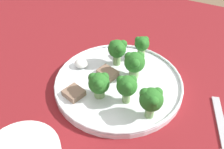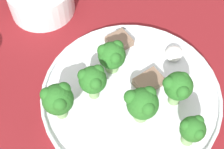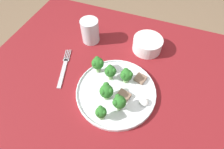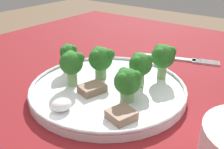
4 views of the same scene
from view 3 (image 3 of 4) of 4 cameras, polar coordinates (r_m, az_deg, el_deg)
ground_plane at (r=1.29m, az=1.81°, el=-23.05°), size 8.00×8.00×0.00m
table at (r=0.70m, az=3.13°, el=-11.89°), size 1.16×0.96×0.71m
dinner_plate at (r=0.62m, az=1.32°, el=-5.54°), size 0.28×0.28×0.02m
fork at (r=0.71m, az=-15.40°, el=2.08°), size 0.08×0.19×0.00m
cream_bowl at (r=0.75m, az=11.45°, el=9.58°), size 0.12×0.12×0.06m
drinking_glass at (r=0.77m, az=-7.11°, el=13.61°), size 0.08×0.08×0.10m
broccoli_floret_near_rim_left at (r=0.63m, az=-4.70°, el=3.61°), size 0.05×0.04×0.07m
broccoli_floret_center_left at (r=0.61m, az=4.74°, el=-0.20°), size 0.04×0.04×0.06m
broccoli_floret_back_left at (r=0.57m, az=-1.83°, el=-5.49°), size 0.05×0.05×0.06m
broccoli_floret_front_left at (r=0.55m, az=2.12°, el=-8.91°), size 0.04×0.04×0.06m
broccoli_floret_center_back at (r=0.54m, az=-3.61°, el=-12.31°), size 0.04×0.04×0.06m
broccoli_floret_mid_cluster at (r=0.61m, az=-0.51°, el=1.02°), size 0.04×0.04×0.06m
meat_slice_front_slice at (r=0.60m, az=3.88°, el=-6.77°), size 0.05×0.04×0.01m
meat_slice_middle_slice at (r=0.64m, az=9.24°, el=-1.31°), size 0.05×0.04×0.01m
sauce_dollop at (r=0.59m, az=10.37°, el=-8.75°), size 0.03×0.03×0.02m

